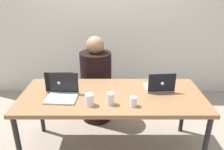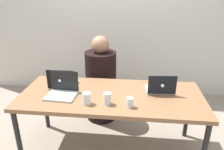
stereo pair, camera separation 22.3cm
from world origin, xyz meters
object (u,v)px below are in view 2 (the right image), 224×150
person_at_center (101,84)px  water_glass_left (87,99)px  laptop_back_right (160,88)px  laptop_back_left (63,83)px  water_glass_center (107,99)px  laptop_front_left (62,90)px  water_glass_right (130,103)px

person_at_center → water_glass_left: size_ratio=10.26×
person_at_center → laptop_back_right: 0.93m
laptop_back_left → water_glass_left: laptop_back_left is taller
laptop_back_left → water_glass_center: 0.61m
laptop_back_right → water_glass_left: laptop_back_right is taller
water_glass_left → laptop_back_left: bearing=135.3°
laptop_back_right → laptop_front_left: bearing=4.3°
laptop_back_right → laptop_front_left: (-0.99, -0.16, 0.00)m
laptop_back_left → water_glass_center: laptop_back_left is taller
water_glass_center → laptop_front_left: bearing=163.7°
laptop_back_right → water_glass_right: laptop_back_right is taller
laptop_front_left → water_glass_left: laptop_front_left is taller
laptop_front_left → water_glass_right: 0.71m
laptop_front_left → water_glass_center: bearing=-13.0°
water_glass_center → water_glass_left: (-0.19, -0.02, -0.00)m
person_at_center → water_glass_right: size_ratio=12.28×
laptop_back_right → laptop_front_left: 1.00m
laptop_back_right → water_glass_center: 0.60m
laptop_back_left → water_glass_left: bearing=134.5°
water_glass_center → person_at_center: bearing=102.9°
person_at_center → water_glass_right: bearing=131.0°
water_glass_right → water_glass_center: size_ratio=0.82×
laptop_back_right → water_glass_right: 0.45m
person_at_center → water_glass_center: 0.91m
water_glass_right → water_glass_left: size_ratio=0.84×
water_glass_right → water_glass_left: 0.40m
water_glass_center → water_glass_left: water_glass_center is taller
laptop_back_right → water_glass_right: bearing=42.5°
laptop_back_right → laptop_back_left: size_ratio=1.03×
person_at_center → water_glass_right: person_at_center is taller
laptop_front_left → water_glass_right: laptop_front_left is taller
water_glass_right → person_at_center: bearing=114.6°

